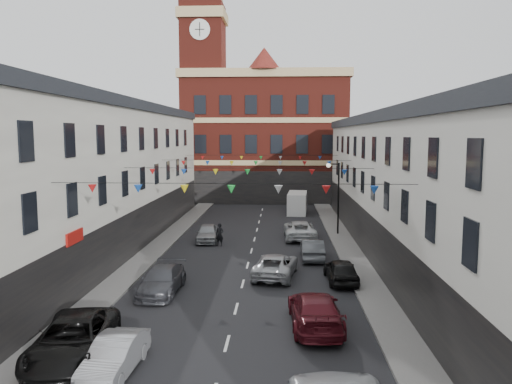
% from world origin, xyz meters
% --- Properties ---
extents(ground, '(160.00, 160.00, 0.00)m').
position_xyz_m(ground, '(0.00, 0.00, 0.00)').
color(ground, black).
rests_on(ground, ground).
extents(pavement_left, '(1.80, 64.00, 0.15)m').
position_xyz_m(pavement_left, '(-6.90, 2.00, 0.07)').
color(pavement_left, '#605E5B').
rests_on(pavement_left, ground).
extents(pavement_right, '(1.80, 64.00, 0.15)m').
position_xyz_m(pavement_right, '(6.90, 2.00, 0.07)').
color(pavement_right, '#605E5B').
rests_on(pavement_right, ground).
extents(terrace_left, '(8.40, 56.00, 10.70)m').
position_xyz_m(terrace_left, '(-11.78, 1.00, 5.35)').
color(terrace_left, beige).
rests_on(terrace_left, ground).
extents(terrace_right, '(8.40, 56.00, 9.70)m').
position_xyz_m(terrace_right, '(11.78, 1.00, 4.85)').
color(terrace_right, silver).
rests_on(terrace_right, ground).
extents(civic_building, '(20.60, 13.30, 18.50)m').
position_xyz_m(civic_building, '(0.00, 37.95, 8.14)').
color(civic_building, maroon).
rests_on(civic_building, ground).
extents(clock_tower, '(5.60, 5.60, 30.00)m').
position_xyz_m(clock_tower, '(-7.50, 35.00, 14.93)').
color(clock_tower, maroon).
rests_on(clock_tower, ground).
extents(distant_hill, '(40.00, 14.00, 10.00)m').
position_xyz_m(distant_hill, '(-4.00, 62.00, 5.00)').
color(distant_hill, '#324F25').
rests_on(distant_hill, ground).
extents(street_lamp, '(1.10, 0.36, 6.00)m').
position_xyz_m(street_lamp, '(6.55, 14.00, 3.90)').
color(street_lamp, black).
rests_on(street_lamp, ground).
extents(car_left_b, '(1.57, 3.96, 1.28)m').
position_xyz_m(car_left_b, '(-3.60, -10.72, 0.64)').
color(car_left_b, '#93969A').
rests_on(car_left_b, ground).
extents(car_left_c, '(3.23, 5.83, 1.54)m').
position_xyz_m(car_left_c, '(-5.50, -9.69, 0.77)').
color(car_left_c, black).
rests_on(car_left_c, ground).
extents(car_left_d, '(2.01, 4.72, 1.36)m').
position_xyz_m(car_left_d, '(-4.12, -1.79, 0.68)').
color(car_left_d, '#3E3F45').
rests_on(car_left_d, ground).
extents(car_left_e, '(1.87, 4.07, 1.35)m').
position_xyz_m(car_left_e, '(-3.60, 11.01, 0.68)').
color(car_left_e, gray).
rests_on(car_left_e, ground).
extents(car_right_c, '(2.37, 5.30, 1.51)m').
position_xyz_m(car_right_c, '(3.60, -6.11, 0.76)').
color(car_right_c, '#4D0F17').
rests_on(car_right_c, ground).
extents(car_right_d, '(1.80, 4.05, 1.36)m').
position_xyz_m(car_right_d, '(5.50, 0.59, 0.68)').
color(car_right_d, black).
rests_on(car_right_d, ground).
extents(car_right_e, '(1.44, 4.14, 1.36)m').
position_xyz_m(car_right_e, '(4.20, 5.85, 0.68)').
color(car_right_e, '#494D51').
rests_on(car_right_e, ground).
extents(car_right_f, '(2.60, 5.33, 1.46)m').
position_xyz_m(car_right_f, '(3.60, 12.43, 0.73)').
color(car_right_f, silver).
rests_on(car_right_f, ground).
extents(moving_car, '(2.88, 5.12, 1.35)m').
position_xyz_m(moving_car, '(1.80, 1.59, 0.68)').
color(moving_car, '#A9ABB0').
rests_on(moving_car, ground).
extents(white_van, '(2.27, 5.11, 2.20)m').
position_xyz_m(white_van, '(3.80, 25.63, 1.10)').
color(white_van, silver).
rests_on(white_van, ground).
extents(pedestrian, '(0.71, 0.57, 1.71)m').
position_xyz_m(pedestrian, '(-2.46, 9.45, 0.86)').
color(pedestrian, black).
rests_on(pedestrian, ground).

